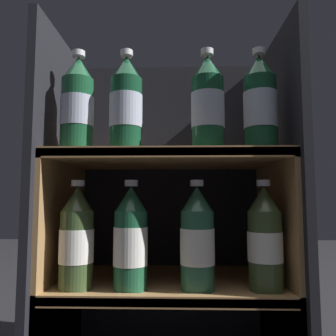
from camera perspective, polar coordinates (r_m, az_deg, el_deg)
The scene contains 13 objects.
fridge_back_wall at distance 1.04m, azimuth 0.36°, elevation -5.97°, with size 0.61×0.02×0.88m, color black.
fridge_side_left at distance 0.92m, azimuth -18.65°, elevation -5.75°, with size 0.02×0.38×0.88m, color black.
fridge_side_right at distance 0.91m, azimuth 19.17°, elevation -5.75°, with size 0.02×0.38×0.88m, color black.
shelf_lower at distance 0.89m, azimuth 0.08°, elevation -21.93°, with size 0.57×0.34×0.25m.
shelf_upper at distance 0.86m, azimuth 0.09°, elevation -8.67°, with size 0.57×0.34×0.56m.
bottle_upper_front_0 at distance 0.83m, azimuth -15.51°, elevation 10.35°, with size 0.08×0.08×0.25m.
bottle_upper_front_1 at distance 0.80m, azimuth -7.34°, elevation 10.69°, with size 0.08×0.08×0.25m.
bottle_upper_front_2 at distance 0.79m, azimuth 6.92°, elevation 10.80°, with size 0.08×0.08×0.25m.
bottle_upper_front_3 at distance 0.81m, azimuth 15.77°, elevation 10.54°, with size 0.08×0.08×0.25m.
bottle_lower_front_0 at distance 0.80m, azimuth -15.63°, elevation -11.90°, with size 0.08×0.08×0.25m.
bottle_lower_front_1 at distance 0.77m, azimuth -6.53°, elevation -12.33°, with size 0.08×0.08×0.25m.
bottle_lower_front_2 at distance 0.77m, azimuth 5.13°, elevation -12.38°, with size 0.08×0.08×0.25m.
bottle_lower_front_3 at distance 0.79m, azimuth 16.52°, elevation -11.92°, with size 0.08×0.08×0.25m.
Camera 1 is at (0.02, -0.69, 0.45)m, focal length 35.00 mm.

